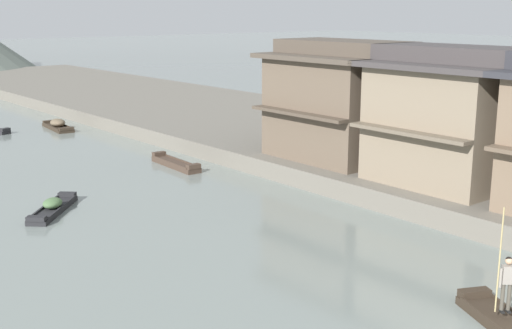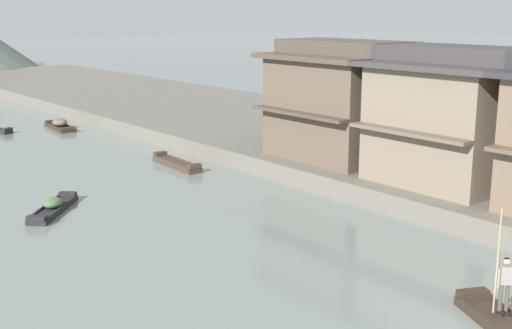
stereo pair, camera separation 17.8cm
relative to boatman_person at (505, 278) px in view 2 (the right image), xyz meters
name	(u,v)px [view 2 (the right image)]	position (x,y,z in m)	size (l,w,h in m)	color
riverbank_right	(263,124)	(14.59, 28.11, -1.00)	(18.00, 110.00, 0.94)	#6B665B
boatman_person	(505,278)	(0.00, 0.00, 0.00)	(0.51, 0.40, 3.04)	black
boat_moored_second	(60,125)	(3.20, 38.00, -1.18)	(1.54, 4.29, 0.77)	#33281E
boat_moored_third	(53,207)	(-5.40, 18.25, -1.25)	(3.33, 3.48, 0.64)	#232326
boat_moored_far	(177,164)	(3.40, 22.18, -1.29)	(1.07, 4.32, 0.52)	#423328
house_waterfront_second	(450,117)	(9.32, 8.54, 2.47)	(6.37, 6.86, 6.14)	#7F705B
house_waterfront_tall	(343,100)	(9.61, 15.40, 2.47)	(6.94, 7.29, 6.14)	brown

